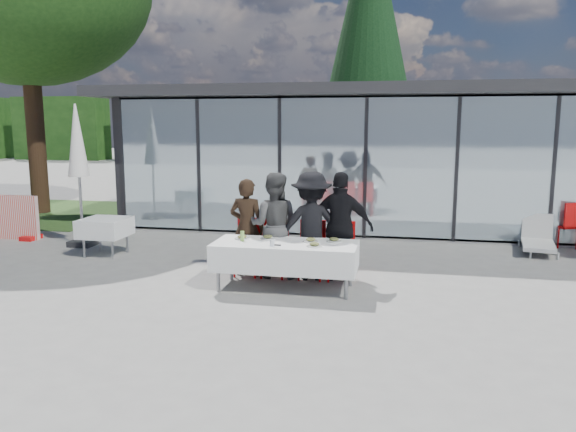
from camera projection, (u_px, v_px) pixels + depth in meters
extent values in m
plane|color=gray|center=(283.00, 288.00, 8.99)|extent=(90.00, 90.00, 0.00)
cube|color=gray|center=(406.00, 212.00, 16.33)|extent=(14.00, 8.00, 0.10)
cube|color=black|center=(407.00, 151.00, 19.85)|extent=(14.00, 0.20, 3.20)
cube|color=black|center=(181.00, 156.00, 17.42)|extent=(0.20, 8.00, 3.20)
cube|color=silver|center=(410.00, 170.00, 12.24)|extent=(13.60, 0.06, 3.10)
cube|color=#2D2D30|center=(411.00, 96.00, 15.41)|extent=(14.80, 8.80, 0.24)
cube|color=#262628|center=(123.00, 165.00, 13.56)|extent=(0.08, 0.10, 3.10)
cube|color=#262628|center=(199.00, 166.00, 13.18)|extent=(0.08, 0.10, 3.10)
cube|color=#262628|center=(280.00, 167.00, 12.81)|extent=(0.08, 0.10, 3.10)
cube|color=#262628|center=(365.00, 169.00, 12.43)|extent=(0.08, 0.10, 3.10)
cube|color=#262628|center=(456.00, 170.00, 12.05)|extent=(0.08, 0.10, 3.10)
cube|color=#262628|center=(553.00, 172.00, 11.67)|extent=(0.08, 0.10, 3.10)
cube|color=red|center=(314.00, 203.00, 15.30)|extent=(0.45, 0.45, 0.90)
cube|color=red|center=(370.00, 202.00, 15.50)|extent=(0.45, 0.45, 0.90)
cube|color=red|center=(466.00, 207.00, 14.53)|extent=(0.45, 0.45, 0.90)
cube|color=red|center=(542.00, 205.00, 14.82)|extent=(0.45, 0.45, 0.90)
cube|color=#163611|center=(62.00, 128.00, 39.98)|extent=(6.50, 2.00, 4.40)
cube|color=#163611|center=(167.00, 129.00, 38.43)|extent=(6.50, 2.00, 4.40)
cube|color=#163611|center=(281.00, 129.00, 36.87)|extent=(6.50, 2.00, 4.40)
cube|color=#163611|center=(405.00, 129.00, 35.32)|extent=(6.50, 2.00, 4.40)
cube|color=#163611|center=(541.00, 129.00, 33.77)|extent=(6.50, 2.00, 4.40)
cube|color=white|center=(285.00, 256.00, 8.85)|extent=(2.26, 0.96, 0.42)
cylinder|color=gray|center=(218.00, 269.00, 8.73)|extent=(0.06, 0.06, 0.71)
cylinder|color=gray|center=(346.00, 276.00, 8.35)|extent=(0.06, 0.06, 0.71)
cylinder|color=gray|center=(231.00, 259.00, 9.41)|extent=(0.06, 0.06, 0.71)
cylinder|color=gray|center=(350.00, 265.00, 9.02)|extent=(0.06, 0.06, 0.71)
imported|color=black|center=(247.00, 227.00, 9.60)|extent=(0.66, 0.66, 1.68)
cube|color=red|center=(247.00, 250.00, 9.66)|extent=(0.44, 0.44, 0.05)
cube|color=red|center=(250.00, 233.00, 9.81)|extent=(0.44, 0.04, 0.55)
cylinder|color=red|center=(234.00, 265.00, 9.56)|extent=(0.04, 0.04, 0.43)
cylinder|color=red|center=(255.00, 266.00, 9.49)|extent=(0.04, 0.04, 0.43)
cylinder|color=red|center=(240.00, 260.00, 9.91)|extent=(0.04, 0.04, 0.43)
cylinder|color=red|center=(260.00, 261.00, 9.84)|extent=(0.04, 0.04, 0.43)
imported|color=#505050|center=(274.00, 225.00, 9.50)|extent=(0.91, 0.91, 1.79)
cube|color=red|center=(274.00, 251.00, 9.57)|extent=(0.44, 0.44, 0.05)
cube|color=red|center=(276.00, 234.00, 9.72)|extent=(0.44, 0.04, 0.55)
cylinder|color=red|center=(261.00, 266.00, 9.47)|extent=(0.04, 0.04, 0.43)
cylinder|color=red|center=(282.00, 268.00, 9.40)|extent=(0.04, 0.04, 0.43)
cylinder|color=red|center=(266.00, 261.00, 9.81)|extent=(0.04, 0.04, 0.43)
cylinder|color=red|center=(286.00, 262.00, 9.74)|extent=(0.04, 0.04, 0.43)
imported|color=black|center=(311.00, 226.00, 9.37)|extent=(1.40, 1.40, 1.82)
cube|color=red|center=(311.00, 253.00, 9.44)|extent=(0.44, 0.44, 0.05)
cube|color=red|center=(313.00, 236.00, 9.59)|extent=(0.44, 0.04, 0.55)
cylinder|color=red|center=(299.00, 268.00, 9.34)|extent=(0.04, 0.04, 0.43)
cylinder|color=red|center=(320.00, 269.00, 9.27)|extent=(0.04, 0.04, 0.43)
cylinder|color=red|center=(302.00, 263.00, 9.69)|extent=(0.04, 0.04, 0.43)
cylinder|color=red|center=(323.00, 264.00, 9.62)|extent=(0.04, 0.04, 0.43)
imported|color=black|center=(341.00, 227.00, 9.27)|extent=(1.17, 1.17, 1.82)
cube|color=red|center=(341.00, 254.00, 9.35)|extent=(0.44, 0.44, 0.05)
cube|color=red|center=(342.00, 237.00, 9.50)|extent=(0.44, 0.04, 0.55)
cylinder|color=red|center=(328.00, 270.00, 9.24)|extent=(0.04, 0.04, 0.43)
cylinder|color=red|center=(350.00, 271.00, 9.17)|extent=(0.04, 0.04, 0.43)
cylinder|color=red|center=(331.00, 265.00, 9.59)|extent=(0.04, 0.04, 0.43)
cylinder|color=red|center=(352.00, 266.00, 9.52)|extent=(0.04, 0.04, 0.43)
cylinder|color=white|center=(242.00, 239.00, 9.09)|extent=(0.24, 0.24, 0.01)
ellipsoid|color=#AC9144|center=(242.00, 237.00, 9.08)|extent=(0.15, 0.15, 0.05)
cylinder|color=white|center=(268.00, 238.00, 9.09)|extent=(0.24, 0.24, 0.01)
ellipsoid|color=#3E5A21|center=(268.00, 236.00, 9.09)|extent=(0.15, 0.15, 0.05)
cylinder|color=white|center=(311.00, 241.00, 8.87)|extent=(0.24, 0.24, 0.01)
ellipsoid|color=#AC9144|center=(311.00, 239.00, 8.86)|extent=(0.15, 0.15, 0.05)
cylinder|color=white|center=(334.00, 241.00, 8.89)|extent=(0.24, 0.24, 0.01)
ellipsoid|color=#3E5A21|center=(334.00, 239.00, 8.88)|extent=(0.15, 0.15, 0.05)
cylinder|color=white|center=(314.00, 246.00, 8.53)|extent=(0.24, 0.24, 0.01)
ellipsoid|color=#3E5A21|center=(314.00, 244.00, 8.53)|extent=(0.15, 0.15, 0.05)
cylinder|color=#7EB049|center=(242.00, 236.00, 8.91)|extent=(0.06, 0.06, 0.16)
cylinder|color=silver|center=(272.00, 243.00, 8.55)|extent=(0.07, 0.07, 0.10)
cube|color=black|center=(276.00, 245.00, 8.61)|extent=(0.14, 0.03, 0.01)
cube|color=white|center=(105.00, 227.00, 11.12)|extent=(0.86, 0.86, 0.36)
cylinder|color=gray|center=(84.00, 240.00, 10.92)|extent=(0.05, 0.05, 0.72)
cylinder|color=gray|center=(112.00, 241.00, 10.80)|extent=(0.05, 0.05, 0.72)
cylinder|color=gray|center=(100.00, 234.00, 11.50)|extent=(0.05, 0.05, 0.72)
cylinder|color=gray|center=(127.00, 235.00, 11.38)|extent=(0.05, 0.05, 0.72)
cube|color=red|center=(566.00, 226.00, 11.87)|extent=(0.58, 0.58, 0.05)
cube|color=red|center=(574.00, 216.00, 11.63)|extent=(0.42, 0.21, 0.55)
cylinder|color=red|center=(558.00, 238.00, 11.77)|extent=(0.04, 0.04, 0.43)
cylinder|color=red|center=(554.00, 235.00, 12.11)|extent=(0.04, 0.04, 0.43)
cylinder|color=red|center=(572.00, 236.00, 12.04)|extent=(0.04, 0.04, 0.43)
cube|color=black|center=(83.00, 243.00, 12.05)|extent=(0.50, 0.50, 0.12)
cylinder|color=gray|center=(80.00, 183.00, 11.84)|extent=(0.06, 0.06, 2.70)
cone|color=white|center=(77.00, 140.00, 11.69)|extent=(0.44, 0.44, 1.50)
cube|color=red|center=(10.00, 217.00, 12.68)|extent=(1.40, 0.12, 1.00)
cube|color=red|center=(31.00, 238.00, 12.66)|extent=(0.30, 0.45, 0.10)
cube|color=silver|center=(538.00, 244.00, 11.37)|extent=(0.80, 1.38, 0.08)
cube|color=silver|center=(537.00, 226.00, 11.83)|extent=(0.63, 0.36, 0.54)
cylinder|color=silver|center=(530.00, 255.00, 10.90)|extent=(0.04, 0.04, 0.14)
cylinder|color=silver|center=(558.00, 256.00, 10.80)|extent=(0.04, 0.04, 0.14)
cylinder|color=silver|center=(519.00, 243.00, 11.96)|extent=(0.04, 0.04, 0.14)
cylinder|color=silver|center=(544.00, 244.00, 11.87)|extent=(0.04, 0.04, 0.14)
cylinder|color=#382316|center=(36.00, 137.00, 16.08)|extent=(0.50, 0.50, 4.40)
cylinder|color=#382316|center=(366.00, 166.00, 21.30)|extent=(0.44, 0.44, 2.00)
cone|color=black|center=(369.00, 29.00, 20.48)|extent=(4.00, 4.00, 9.00)
cube|color=#385926|center=(42.00, 212.00, 16.44)|extent=(5.00, 5.00, 0.02)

